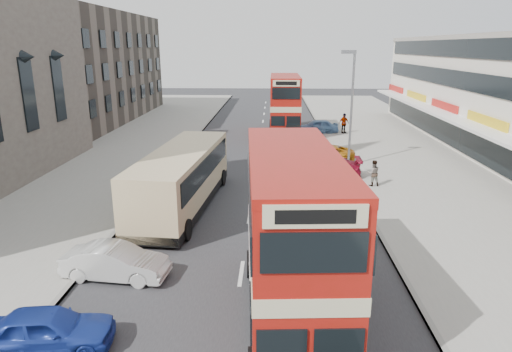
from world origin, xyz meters
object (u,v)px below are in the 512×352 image
(pedestrian_near, at_px, (373,173))
(car_right_c, at_px, (317,127))
(car_right_a, at_px, (323,167))
(cyclist, at_px, (307,161))
(car_left_front, at_px, (116,262))
(car_right_b, at_px, (323,154))
(bus_second, at_px, (285,105))
(bus_main, at_px, (293,238))
(street_lamp, at_px, (351,100))
(coach, at_px, (182,177))
(car_left_near, at_px, (47,329))
(pedestrian_far, at_px, (344,123))

(pedestrian_near, bearing_deg, car_right_c, -89.76)
(car_right_a, distance_m, cyclist, 2.18)
(car_left_front, bearing_deg, car_right_b, -21.89)
(pedestrian_near, bearing_deg, bus_second, -79.09)
(car_left_front, distance_m, car_right_c, 30.93)
(car_left_front, bearing_deg, bus_second, -7.35)
(bus_main, relative_size, car_left_front, 2.43)
(street_lamp, xyz_separation_m, bus_main, (-4.72, -18.78, -2.03))
(coach, height_order, car_left_near, coach)
(bus_second, bearing_deg, car_left_front, 76.41)
(street_lamp, distance_m, car_left_near, 24.10)
(coach, relative_size, car_right_b, 2.42)
(cyclist, bearing_deg, pedestrian_far, 71.39)
(car_right_b, height_order, car_right_c, car_right_c)
(coach, bearing_deg, bus_main, -56.80)
(car_left_front, distance_m, pedestrian_far, 31.57)
(bus_main, height_order, car_left_near, bus_main)
(car_right_c, bearing_deg, car_left_near, -21.83)
(street_lamp, relative_size, car_right_a, 1.66)
(car_right_b, relative_size, car_right_c, 1.10)
(car_right_a, relative_size, car_right_b, 1.06)
(car_right_c, xyz_separation_m, pedestrian_far, (2.59, -0.34, 0.40))
(car_right_a, bearing_deg, pedestrian_near, 55.70)
(car_left_near, relative_size, car_right_c, 0.89)
(coach, relative_size, cyclist, 5.85)
(car_right_b, bearing_deg, car_right_a, -4.20)
(bus_second, relative_size, coach, 0.89)
(car_left_front, relative_size, car_right_c, 0.94)
(car_right_c, bearing_deg, bus_main, -10.72)
(bus_main, bearing_deg, car_left_front, -22.94)
(bus_second, bearing_deg, pedestrian_far, -176.14)
(pedestrian_near, bearing_deg, car_right_a, -42.06)
(car_left_front, bearing_deg, bus_main, -103.06)
(car_left_front, relative_size, car_right_b, 0.85)
(coach, height_order, pedestrian_near, coach)
(street_lamp, bearing_deg, cyclist, -163.43)
(bus_second, bearing_deg, car_right_b, 104.02)
(car_left_front, distance_m, pedestrian_near, 16.63)
(pedestrian_near, xyz_separation_m, cyclist, (-3.73, 4.06, -0.31))
(coach, distance_m, car_right_a, 10.07)
(bus_second, xyz_separation_m, car_left_front, (-6.93, -28.50, -2.25))
(car_left_front, height_order, car_right_b, car_left_front)
(street_lamp, bearing_deg, car_right_b, 140.01)
(car_left_front, height_order, car_right_a, car_right_a)
(car_right_a, xyz_separation_m, cyclist, (-0.91, 1.97, -0.06))
(street_lamp, height_order, car_right_a, street_lamp)
(bus_main, xyz_separation_m, car_left_front, (-6.45, 2.27, -2.10))
(street_lamp, relative_size, car_right_c, 1.93)
(bus_second, height_order, cyclist, bus_second)
(pedestrian_far, relative_size, cyclist, 1.01)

